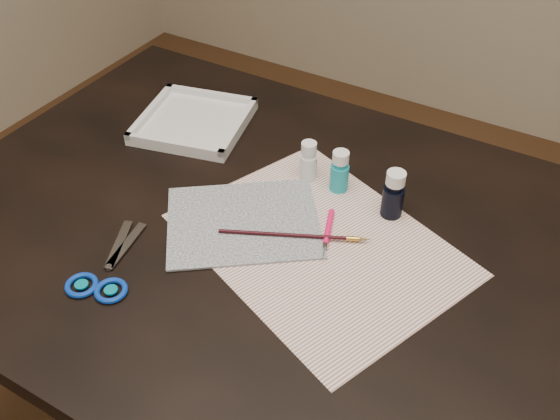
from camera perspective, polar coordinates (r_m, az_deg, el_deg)
The scene contains 10 objects.
table at distance 1.38m, azimuth 0.00°, elevation -13.45°, with size 1.30×0.90×0.75m, color black.
paper at distance 1.07m, azimuth 3.59°, elevation -3.14°, with size 0.46×0.35×0.00m, color white.
canvas at distance 1.11m, azimuth -3.38°, elevation -1.08°, with size 0.27×0.21×0.00m, color black.
paint_bottle_white at distance 1.19m, azimuth 2.62°, elevation 4.52°, with size 0.03×0.03×0.08m, color white.
paint_bottle_cyan at distance 1.16m, azimuth 5.48°, elevation 3.55°, with size 0.03×0.03×0.09m, color teal.
paint_bottle_navy at distance 1.12m, azimuth 10.34°, elevation 1.43°, with size 0.04×0.04×0.09m, color black.
paintbrush at distance 1.07m, azimuth 1.37°, elevation -2.32°, with size 0.27×0.01×0.01m, color black, non-canonical shape.
craft_knife at distance 1.08m, azimuth 4.33°, elevation -2.31°, with size 0.13×0.01×0.01m, color #F8115A, non-canonical shape.
scissors at distance 1.08m, azimuth -15.38°, elevation -4.30°, with size 0.21×0.11×0.01m, color silver, non-canonical shape.
palette_tray at distance 1.36m, azimuth -7.88°, elevation 8.09°, with size 0.22×0.22×0.03m, color silver.
Camera 1 is at (0.40, -0.69, 1.50)m, focal length 40.00 mm.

